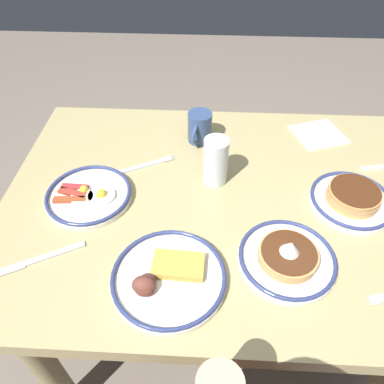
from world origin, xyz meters
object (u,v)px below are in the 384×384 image
at_px(drinking_glass, 216,163).
at_px(butter_knife, 36,260).
at_px(plate_far_companion, 287,258).
at_px(plate_near_main, 89,195).
at_px(fork_far, 145,165).
at_px(paper_napkin, 319,134).
at_px(plate_center_pancakes, 352,199).
at_px(plate_far_side, 167,277).
at_px(coffee_mug, 200,127).

distance_m(drinking_glass, butter_knife, 0.51).
height_order(plate_far_companion, drinking_glass, drinking_glass).
distance_m(plate_near_main, fork_far, 0.19).
height_order(plate_far_companion, fork_far, plate_far_companion).
relative_size(plate_far_companion, paper_napkin, 1.50).
xyz_separation_m(plate_near_main, plate_center_pancakes, (-0.70, -0.02, 0.01)).
height_order(plate_center_pancakes, fork_far, plate_center_pancakes).
distance_m(plate_far_companion, fork_far, 0.49).
bearing_deg(drinking_glass, plate_far_side, 73.24).
bearing_deg(coffee_mug, plate_far_companion, 115.53).
relative_size(fork_far, butter_knife, 0.82).
bearing_deg(paper_napkin, plate_far_side, 52.29).
bearing_deg(coffee_mug, plate_far_side, 84.49).
height_order(fork_far, butter_knife, same).
distance_m(plate_near_main, plate_far_side, 0.34).
height_order(paper_napkin, fork_far, fork_far).
relative_size(paper_napkin, fork_far, 0.88).
distance_m(plate_near_main, paper_napkin, 0.75).
height_order(plate_near_main, plate_far_side, plate_far_side).
xyz_separation_m(plate_far_side, paper_napkin, (-0.44, -0.57, -0.01)).
bearing_deg(plate_center_pancakes, butter_knife, 16.10).
distance_m(plate_far_side, drinking_glass, 0.35).
bearing_deg(fork_far, plate_far_side, 105.52).
height_order(plate_far_companion, coffee_mug, coffee_mug).
xyz_separation_m(plate_far_companion, drinking_glass, (0.17, -0.27, 0.04)).
xyz_separation_m(paper_napkin, butter_knife, (0.75, 0.54, 0.00)).
distance_m(plate_near_main, coffee_mug, 0.40).
xyz_separation_m(plate_far_companion, butter_knife, (0.58, 0.03, -0.01)).
bearing_deg(plate_center_pancakes, drinking_glass, -11.78).
bearing_deg(drinking_glass, fork_far, -13.35).
xyz_separation_m(plate_far_companion, plate_far_side, (0.27, 0.06, -0.00)).
distance_m(coffee_mug, butter_knife, 0.61).
bearing_deg(coffee_mug, paper_napkin, -172.77).
height_order(plate_center_pancakes, plate_far_side, same).
distance_m(plate_center_pancakes, plate_far_companion, 0.28).
relative_size(plate_far_side, paper_napkin, 1.71).
bearing_deg(plate_far_companion, butter_knife, 2.76).
xyz_separation_m(plate_far_companion, coffee_mug, (0.22, -0.46, 0.03)).
relative_size(plate_far_side, fork_far, 1.50).
height_order(plate_center_pancakes, coffee_mug, coffee_mug).
distance_m(plate_center_pancakes, fork_far, 0.59).
bearing_deg(fork_far, coffee_mug, -139.04).
xyz_separation_m(plate_center_pancakes, fork_far, (0.57, -0.13, -0.02)).
height_order(plate_far_side, drinking_glass, drinking_glass).
bearing_deg(fork_far, plate_near_main, 47.44).
bearing_deg(plate_center_pancakes, plate_near_main, 1.38).
bearing_deg(plate_center_pancakes, fork_far, -12.35).
distance_m(plate_center_pancakes, drinking_glass, 0.37).
relative_size(coffee_mug, butter_knife, 0.52).
height_order(plate_far_side, paper_napkin, plate_far_side).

